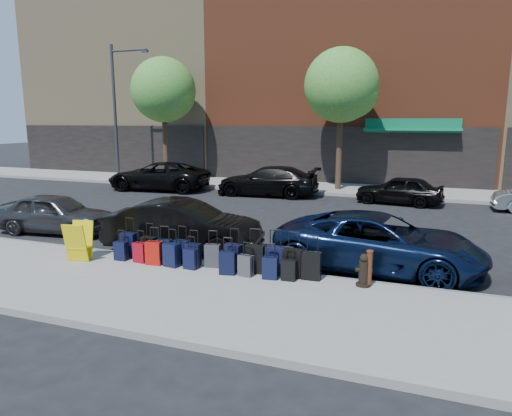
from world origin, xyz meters
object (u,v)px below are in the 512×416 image
at_px(suitcase_front_5, 213,256).
at_px(bollard, 369,268).
at_px(tree_center, 344,87).
at_px(car_far_0, 158,176).
at_px(car_near_2, 379,242).
at_px(display_rack, 79,242).
at_px(fire_hydrant, 364,271).
at_px(streetlight, 117,105).
at_px(car_far_2, 399,190).
at_px(tree_left, 166,92).
at_px(car_near_0, 55,213).
at_px(car_near_1, 183,226).
at_px(car_far_1, 267,181).

xyz_separation_m(suitcase_front_5, bollard, (3.81, -0.05, 0.13)).
relative_size(tree_center, car_far_0, 1.32).
distance_m(car_near_2, car_far_0, 15.98).
distance_m(display_rack, car_near_2, 7.72).
height_order(bollard, display_rack, display_rack).
relative_size(fire_hydrant, bollard, 0.90).
xyz_separation_m(streetlight, bollard, (16.54, -13.63, -4.09)).
bearing_deg(streetlight, car_far_2, -7.05).
bearing_deg(tree_left, car_near_2, -42.77).
bearing_deg(car_far_0, car_near_0, 6.60).
xyz_separation_m(tree_center, car_far_2, (3.12, -2.75, -4.76)).
xyz_separation_m(bollard, car_near_1, (-5.43, 1.47, 0.17)).
relative_size(tree_left, tree_center, 1.00).
xyz_separation_m(display_rack, car_near_2, (7.34, 2.38, 0.07)).
distance_m(tree_left, car_near_1, 15.94).
bearing_deg(car_near_0, fire_hydrant, -107.77).
height_order(car_near_1, car_far_2, car_near_1).
xyz_separation_m(suitcase_front_5, car_near_0, (-6.76, 1.90, 0.23)).
bearing_deg(car_far_0, suitcase_front_5, 32.14).
distance_m(fire_hydrant, bollard, 0.14).
relative_size(tree_center, display_rack, 7.19).
bearing_deg(car_near_0, display_rack, -135.84).
xyz_separation_m(car_far_0, car_far_2, (12.58, 0.04, -0.11)).
height_order(tree_left, car_far_0, tree_left).
height_order(car_near_0, car_near_1, car_near_1).
bearing_deg(car_far_1, tree_left, -112.08).
height_order(fire_hydrant, display_rack, display_rack).
relative_size(fire_hydrant, car_near_1, 0.16).
height_order(streetlight, car_far_0, streetlight).
bearing_deg(tree_center, car_far_1, -141.82).
xyz_separation_m(streetlight, car_near_1, (11.12, -12.17, -3.92)).
height_order(fire_hydrant, car_near_2, car_near_2).
bearing_deg(car_near_0, suitcase_front_5, -112.87).
xyz_separation_m(tree_left, car_near_2, (13.65, -12.62, -4.69)).
xyz_separation_m(tree_center, car_near_1, (-2.32, -12.87, -4.67)).
height_order(streetlight, bollard, streetlight).
xyz_separation_m(bollard, car_far_1, (-6.36, 11.78, 0.18)).
bearing_deg(car_near_0, tree_center, -38.24).
xyz_separation_m(fire_hydrant, car_near_1, (-5.32, 1.48, 0.25)).
height_order(display_rack, car_far_0, car_far_0).
height_order(car_far_1, car_far_2, car_far_1).
height_order(streetlight, car_near_2, streetlight).
distance_m(car_near_0, car_far_1, 10.69).
relative_size(streetlight, car_near_0, 2.03).
relative_size(tree_center, car_near_1, 1.61).
bearing_deg(car_far_2, bollard, 7.84).
height_order(car_near_2, car_far_0, car_far_0).
height_order(car_near_2, car_far_1, car_far_1).
distance_m(streetlight, bollard, 21.82).
height_order(tree_left, fire_hydrant, tree_left).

